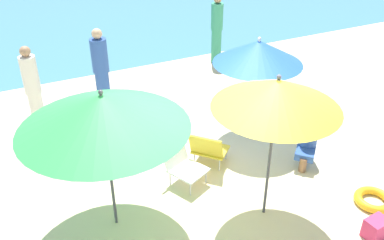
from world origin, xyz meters
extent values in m
plane|color=beige|center=(0.00, 0.00, 0.00)|extent=(40.00, 40.00, 0.00)
cylinder|color=silver|center=(1.47, 1.24, 0.89)|extent=(0.04, 0.04, 1.78)
cone|color=blue|center=(1.47, 1.24, 1.57)|extent=(1.52, 1.52, 0.40)
sphere|color=silver|center=(1.47, 1.24, 1.81)|extent=(0.06, 0.06, 0.06)
cylinder|color=#4C4C51|center=(-1.47, 0.09, 0.98)|extent=(0.04, 0.04, 1.96)
cone|color=green|center=(-1.47, 0.09, 1.74)|extent=(2.07, 2.07, 0.44)
sphere|color=#4C4C51|center=(-1.47, 0.09, 1.99)|extent=(0.06, 0.06, 0.06)
cylinder|color=#4C4C51|center=(0.46, -0.62, 1.03)|extent=(0.04, 0.04, 2.05)
cone|color=yellow|center=(0.46, -0.62, 1.87)|extent=(1.59, 1.59, 0.38)
sphere|color=#4C4C51|center=(0.46, -0.62, 2.08)|extent=(0.06, 0.06, 0.06)
cube|color=white|center=(-0.23, 0.41, 0.25)|extent=(0.64, 0.65, 0.03)
cube|color=white|center=(-0.34, 0.66, 0.46)|extent=(0.49, 0.34, 0.40)
cylinder|color=silver|center=(0.03, 0.31, 0.12)|extent=(0.02, 0.02, 0.24)
cylinder|color=silver|center=(-0.31, 0.15, 0.12)|extent=(0.02, 0.02, 0.24)
cylinder|color=silver|center=(-0.14, 0.68, 0.12)|extent=(0.02, 0.02, 0.24)
cylinder|color=silver|center=(-0.48, 0.52, 0.12)|extent=(0.02, 0.02, 0.24)
cube|color=gold|center=(0.35, 0.77, 0.24)|extent=(0.68, 0.69, 0.03)
cube|color=gold|center=(0.18, 0.61, 0.45)|extent=(0.48, 0.50, 0.39)
cylinder|color=silver|center=(0.33, 1.04, 0.11)|extent=(0.02, 0.02, 0.23)
cylinder|color=silver|center=(0.62, 0.72, 0.11)|extent=(0.02, 0.02, 0.23)
cylinder|color=silver|center=(0.08, 0.81, 0.11)|extent=(0.02, 0.02, 0.23)
cylinder|color=silver|center=(0.37, 0.49, 0.11)|extent=(0.02, 0.02, 0.23)
cylinder|color=#389970|center=(2.52, 4.52, 0.43)|extent=(0.25, 0.25, 0.85)
cylinder|color=#389970|center=(2.52, 4.52, 1.17)|extent=(0.29, 0.29, 0.64)
cube|color=#2D519E|center=(1.67, 0.01, 0.25)|extent=(0.46, 0.46, 0.12)
cylinder|color=#896042|center=(1.56, -0.10, 0.12)|extent=(0.12, 0.12, 0.25)
cylinder|color=#2D519E|center=(1.80, 0.13, 0.47)|extent=(0.30, 0.30, 0.44)
sphere|color=#896042|center=(1.80, 0.13, 0.79)|extent=(0.19, 0.19, 0.19)
cylinder|color=silver|center=(-2.01, 3.02, 0.39)|extent=(0.24, 0.24, 0.79)
cylinder|color=silver|center=(-2.01, 3.02, 1.13)|extent=(0.28, 0.28, 0.68)
sphere|color=tan|center=(-2.01, 3.02, 1.56)|extent=(0.18, 0.18, 0.18)
cylinder|color=#2D519E|center=(-0.76, 3.05, 0.47)|extent=(0.26, 0.26, 0.94)
cylinder|color=#2D519E|center=(-0.76, 3.05, 1.26)|extent=(0.30, 0.30, 0.63)
sphere|color=#DBAD84|center=(-0.76, 3.05, 1.67)|extent=(0.19, 0.19, 0.19)
torus|color=yellow|center=(1.99, -1.16, 0.06)|extent=(0.55, 0.55, 0.12)
cube|color=#DB3866|center=(1.50, -1.64, 0.14)|extent=(0.32, 0.25, 0.28)
camera|label=1|loc=(-2.40, -4.18, 4.11)|focal=39.22mm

